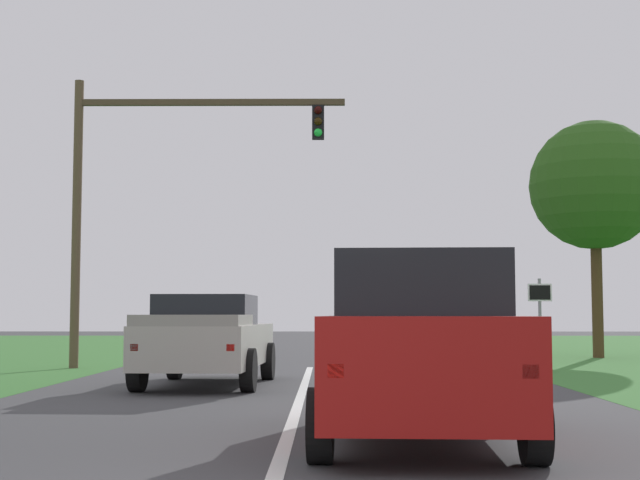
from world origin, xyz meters
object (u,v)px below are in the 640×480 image
(red_suv_near, at_px, (418,344))
(pickup_truck_lead, at_px, (207,338))
(keep_moving_sign, at_px, (540,312))
(oak_tree_right, at_px, (595,186))
(traffic_light, at_px, (147,177))

(red_suv_near, distance_m, pickup_truck_lead, 8.76)
(keep_moving_sign, relative_size, oak_tree_right, 0.30)
(oak_tree_right, bearing_deg, pickup_truck_lead, -133.29)
(traffic_light, bearing_deg, pickup_truck_lead, -68.02)
(red_suv_near, xyz_separation_m, pickup_truck_lead, (-3.41, 8.07, -0.14))
(oak_tree_right, bearing_deg, traffic_light, -156.52)
(pickup_truck_lead, bearing_deg, keep_moving_sign, 31.73)
(keep_moving_sign, height_order, oak_tree_right, oak_tree_right)
(traffic_light, bearing_deg, red_suv_near, -67.49)
(red_suv_near, distance_m, traffic_light, 15.72)
(red_suv_near, distance_m, oak_tree_right, 21.92)
(oak_tree_right, bearing_deg, keep_moving_sign, -116.15)
(traffic_light, relative_size, oak_tree_right, 0.99)
(traffic_light, xyz_separation_m, keep_moving_sign, (10.12, -1.21, -3.57))
(red_suv_near, bearing_deg, keep_moving_sign, 71.48)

